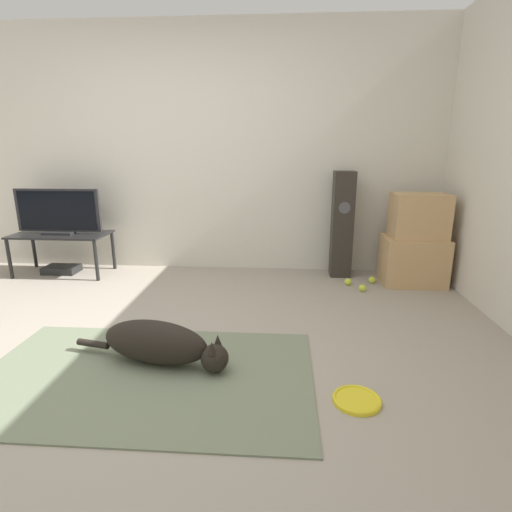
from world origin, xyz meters
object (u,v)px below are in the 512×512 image
tv_stand (61,238)px  floor_speaker (342,225)px  tennis_ball_loose_on_carpet (362,288)px  tennis_ball_near_speaker (348,282)px  frisbee (357,400)px  dog (161,344)px  tv (58,212)px  cardboard_box_upper (419,216)px  game_console (62,269)px  tennis_ball_by_boxes (372,280)px  cardboard_box_lower (413,261)px

tv_stand → floor_speaker: bearing=2.9°
tv_stand → tennis_ball_loose_on_carpet: size_ratio=14.74×
tv_stand → tennis_ball_near_speaker: bearing=-3.4°
frisbee → tv_stand: 3.46m
dog → tv: (-1.59, 1.78, 0.52)m
frisbee → tennis_ball_near_speaker: size_ratio=3.88×
tv → tennis_ball_near_speaker: 3.05m
tennis_ball_near_speaker → cardboard_box_upper: bearing=9.4°
game_console → tv_stand: bearing=-23.7°
cardboard_box_upper → tennis_ball_by_boxes: bearing=-175.8°
dog → tennis_ball_by_boxes: bearing=45.8°
tv_stand → tv: tv is taller
tennis_ball_by_boxes → tennis_ball_near_speaker: bearing=-162.7°
tennis_ball_by_boxes → tennis_ball_near_speaker: same height
tennis_ball_near_speaker → tennis_ball_loose_on_carpet: bearing=-58.1°
cardboard_box_lower → tennis_ball_near_speaker: bearing=-170.5°
floor_speaker → tv: (-2.94, -0.14, 0.12)m
cardboard_box_lower → cardboard_box_upper: size_ratio=1.17×
tennis_ball_loose_on_carpet → cardboard_box_lower: bearing=27.9°
game_console → cardboard_box_upper: bearing=-1.4°
cardboard_box_lower → tv_stand: cardboard_box_lower is taller
tennis_ball_by_boxes → frisbee: bearing=-103.9°
cardboard_box_upper → frisbee: bearing=-113.9°
dog → tv: 2.45m
cardboard_box_upper → tennis_ball_by_boxes: 0.76m
cardboard_box_lower → tennis_ball_loose_on_carpet: size_ratio=8.91×
cardboard_box_lower → tennis_ball_near_speaker: size_ratio=8.91×
cardboard_box_lower → cardboard_box_upper: 0.44m
dog → cardboard_box_upper: cardboard_box_upper is taller
game_console → floor_speaker: bearing=2.4°
frisbee → tennis_ball_loose_on_carpet: bearing=78.6°
tennis_ball_loose_on_carpet → dog: bearing=-136.3°
cardboard_box_upper → tennis_ball_near_speaker: (-0.65, -0.11, -0.64)m
tv → tennis_ball_by_boxes: size_ratio=13.47×
cardboard_box_lower → tv_stand: bearing=178.9°
tennis_ball_by_boxes → tennis_ball_near_speaker: size_ratio=1.00×
frisbee → tennis_ball_by_boxes: tennis_ball_by_boxes is taller
floor_speaker → tennis_ball_near_speaker: bearing=-82.7°
tennis_ball_loose_on_carpet → floor_speaker: bearing=106.7°
dog → tennis_ball_loose_on_carpet: bearing=43.7°
tv → frisbee: bearing=-37.2°
tv → game_console: tv is taller
frisbee → dog: bearing=165.2°
dog → cardboard_box_upper: (2.03, 1.71, 0.53)m
cardboard_box_upper → tv: 3.63m
dog → cardboard_box_lower: size_ratio=1.75×
cardboard_box_upper → game_console: bearing=178.6°
cardboard_box_upper → tennis_ball_loose_on_carpet: cardboard_box_upper is taller
cardboard_box_lower → game_console: 3.67m
floor_speaker → tennis_ball_by_boxes: (0.29, -0.25, -0.51)m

